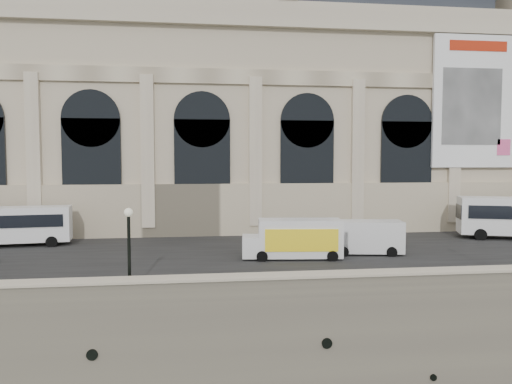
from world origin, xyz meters
The scene contains 7 objects.
quay centered at (0.00, 35.00, 3.00)m, with size 160.00×70.00×6.00m, color #786F5C.
street centered at (0.00, 14.00, 6.03)m, with size 160.00×24.00×0.06m, color #2D2D2D.
parapet centered at (0.00, 0.60, 6.62)m, with size 160.00×1.40×1.21m.
museum centered at (-5.98, 30.86, 19.72)m, with size 69.00×18.70×29.10m.
van_c centered at (7.79, 11.51, 7.33)m, with size 6.10×3.11×2.59m.
box_truck centered at (2.41, 10.45, 7.47)m, with size 7.43×3.19×2.91m.
lamp_left centered at (-8.38, 2.12, 8.34)m, with size 0.48×0.48×4.70m.
Camera 1 is at (-5.03, -25.06, 13.30)m, focal length 35.00 mm.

